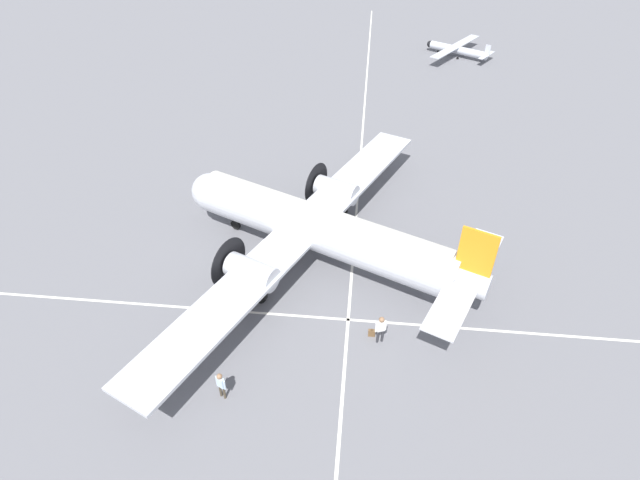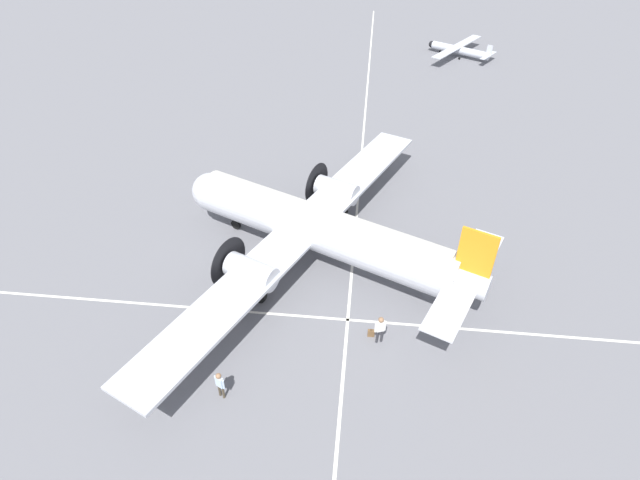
# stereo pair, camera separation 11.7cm
# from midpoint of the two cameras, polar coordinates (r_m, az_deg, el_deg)

# --- Properties ---
(ground_plane) EXTENTS (300.00, 300.00, 0.00)m
(ground_plane) POSITION_cam_midpoint_polar(r_m,az_deg,el_deg) (30.74, 0.11, -2.40)
(ground_plane) COLOR slate
(apron_line_eastwest) EXTENTS (120.00, 0.16, 0.01)m
(apron_line_eastwest) POSITION_cam_midpoint_polar(r_m,az_deg,el_deg) (27.38, -0.93, -8.77)
(apron_line_eastwest) COLOR silver
(apron_line_eastwest) RESTS_ON ground_plane
(apron_line_northsouth) EXTENTS (0.16, 120.00, 0.01)m
(apron_line_northsouth) POSITION_cam_midpoint_polar(r_m,az_deg,el_deg) (30.64, 3.84, -2.65)
(apron_line_northsouth) COLOR silver
(apron_line_northsouth) RESTS_ON ground_plane
(airliner_main) EXTENTS (19.27, 26.37, 5.71)m
(airliner_main) POSITION_cam_midpoint_polar(r_m,az_deg,el_deg) (29.34, -0.56, 1.56)
(airliner_main) COLOR silver
(airliner_main) RESTS_ON ground_plane
(crew_foreground) EXTENTS (0.51, 0.34, 1.66)m
(crew_foreground) POSITION_cam_midpoint_polar(r_m,az_deg,el_deg) (23.86, -11.24, -15.73)
(crew_foreground) COLOR #473D2D
(crew_foreground) RESTS_ON ground_plane
(passenger_boarding) EXTENTS (0.58, 0.32, 1.78)m
(passenger_boarding) POSITION_cam_midpoint_polar(r_m,az_deg,el_deg) (25.60, 7.04, -9.88)
(passenger_boarding) COLOR #2D2D33
(passenger_boarding) RESTS_ON ground_plane
(suitcase_near_door) EXTENTS (0.36, 0.17, 0.46)m
(suitcase_near_door) POSITION_cam_midpoint_polar(r_m,az_deg,el_deg) (26.47, 5.98, -10.53)
(suitcase_near_door) COLOR brown
(suitcase_near_door) RESTS_ON ground_plane
(light_aircraft_distant) EXTENTS (7.95, 9.81, 2.09)m
(light_aircraft_distant) POSITION_cam_midpoint_polar(r_m,az_deg,el_deg) (66.38, 15.58, 20.24)
(light_aircraft_distant) COLOR #B7BCC6
(light_aircraft_distant) RESTS_ON ground_plane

